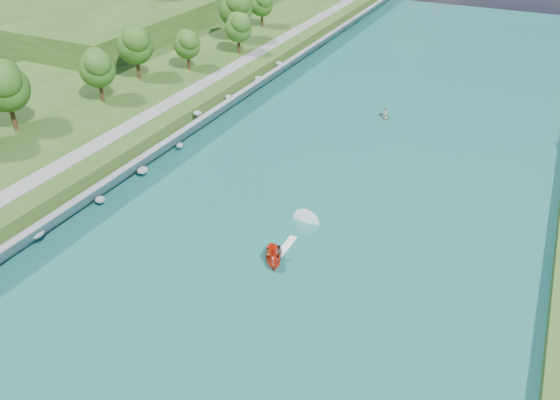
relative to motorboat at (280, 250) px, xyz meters
The scene contains 8 objects.
ground 4.98m from the motorboat, 88.66° to the right, with size 260.00×260.00×0.00m, color #2D5119.
river_water 15.10m from the motorboat, 89.56° to the left, with size 55.00×240.00×0.10m, color #196062.
berm_west 52.12m from the motorboat, 163.18° to the left, with size 45.00×240.00×3.50m, color #2D5119.
riprap_bank 29.34m from the motorboat, 151.38° to the left, with size 3.54×236.00×4.05m.
riverside_path 35.83m from the motorboat, 155.03° to the left, with size 3.00×200.00×0.10m, color gray.
trees_west 42.46m from the motorboat, behind, with size 17.97×148.17×13.34m.
motorboat is the anchor object (origin of this frame).
raft 42.34m from the motorboat, 90.99° to the left, with size 3.30×3.29×1.68m.
Camera 1 is at (21.32, -38.71, 37.65)m, focal length 35.00 mm.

